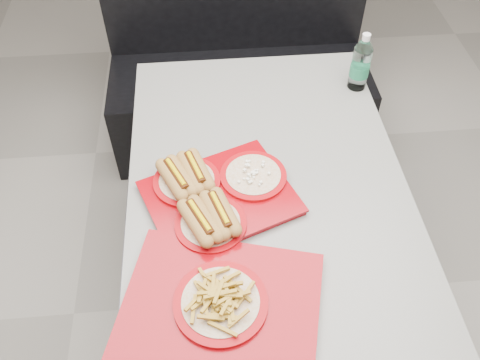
{
  "coord_description": "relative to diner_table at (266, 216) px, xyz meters",
  "views": [
    {
      "loc": [
        -0.19,
        -1.06,
        1.99
      ],
      "look_at": [
        -0.1,
        -0.04,
        0.83
      ],
      "focal_mm": 38.0,
      "sensor_mm": 36.0,
      "label": 1
    }
  ],
  "objects": [
    {
      "name": "booth_bench",
      "position": [
        0.0,
        1.09,
        -0.18
      ],
      "size": [
        1.3,
        0.57,
        1.35
      ],
      "color": "black",
      "rests_on": "ground"
    },
    {
      "name": "diner_table",
      "position": [
        0.0,
        0.0,
        0.0
      ],
      "size": [
        0.92,
        1.42,
        0.75
      ],
      "color": "black",
      "rests_on": "ground"
    },
    {
      "name": "water_bottle",
      "position": [
        0.41,
        0.48,
        0.27
      ],
      "size": [
        0.07,
        0.07,
        0.23
      ],
      "rotation": [
        0.0,
        0.0,
        0.27
      ],
      "color": "silver",
      "rests_on": "diner_table"
    },
    {
      "name": "tray_far",
      "position": [
        -0.18,
        -0.42,
        0.19
      ],
      "size": [
        0.6,
        0.52,
        0.1
      ],
      "rotation": [
        0.0,
        0.0,
        -0.26
      ],
      "color": "#8B030A",
      "rests_on": "diner_table"
    },
    {
      "name": "tray_near",
      "position": [
        -0.18,
        -0.05,
        0.2
      ],
      "size": [
        0.53,
        0.48,
        0.1
      ],
      "rotation": [
        0.0,
        0.0,
        0.37
      ],
      "color": "#8B030A",
      "rests_on": "diner_table"
    },
    {
      "name": "ground",
      "position": [
        0.0,
        0.0,
        -0.58
      ],
      "size": [
        6.0,
        6.0,
        0.0
      ],
      "primitive_type": "plane",
      "color": "gray",
      "rests_on": "ground"
    }
  ]
}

